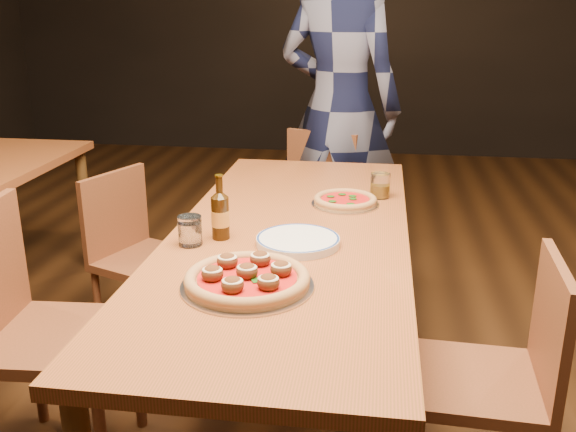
# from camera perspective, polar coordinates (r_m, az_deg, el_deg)

# --- Properties ---
(ground) EXTENTS (9.00, 9.00, 0.00)m
(ground) POSITION_cam_1_polar(r_m,az_deg,el_deg) (2.55, 0.17, -17.35)
(ground) COLOR black
(table_main) EXTENTS (0.80, 2.00, 0.75)m
(table_main) POSITION_cam_1_polar(r_m,az_deg,el_deg) (2.22, 0.19, -3.05)
(table_main) COLOR brown
(table_main) RESTS_ON ground
(chair_main_nw) EXTENTS (0.47, 0.47, 0.94)m
(chair_main_nw) POSITION_cam_1_polar(r_m,az_deg,el_deg) (2.23, -19.78, -9.99)
(chair_main_nw) COLOR #5A3317
(chair_main_nw) RESTS_ON ground
(chair_main_sw) EXTENTS (0.50, 0.50, 0.82)m
(chair_main_sw) POSITION_cam_1_polar(r_m,az_deg,el_deg) (2.91, -12.31, -3.79)
(chair_main_sw) COLOR #5A3317
(chair_main_sw) RESTS_ON ground
(chair_main_e) EXTENTS (0.42, 0.42, 0.86)m
(chair_main_e) POSITION_cam_1_polar(r_m,az_deg,el_deg) (2.05, 16.43, -13.78)
(chair_main_e) COLOR #5A3317
(chair_main_e) RESTS_ON ground
(chair_end) EXTENTS (0.51, 0.51, 0.87)m
(chair_end) POSITION_cam_1_polar(r_m,az_deg,el_deg) (3.40, 1.63, 0.40)
(chair_end) COLOR #5A3317
(chair_end) RESTS_ON ground
(pizza_meatball) EXTENTS (0.37, 0.37, 0.07)m
(pizza_meatball) POSITION_cam_1_polar(r_m,az_deg,el_deg) (1.77, -3.65, -5.56)
(pizza_meatball) COLOR #B7B7BF
(pizza_meatball) RESTS_ON table_main
(pizza_margherita) EXTENTS (0.26, 0.26, 0.03)m
(pizza_margherita) POSITION_cam_1_polar(r_m,az_deg,el_deg) (2.48, 5.11, 1.39)
(pizza_margherita) COLOR #B7B7BF
(pizza_margherita) RESTS_ON table_main
(plate_stack) EXTENTS (0.27, 0.27, 0.03)m
(plate_stack) POSITION_cam_1_polar(r_m,az_deg,el_deg) (2.07, 0.89, -2.26)
(plate_stack) COLOR white
(plate_stack) RESTS_ON table_main
(beer_bottle) EXTENTS (0.06, 0.06, 0.21)m
(beer_bottle) POSITION_cam_1_polar(r_m,az_deg,el_deg) (2.11, -6.03, -0.04)
(beer_bottle) COLOR black
(beer_bottle) RESTS_ON table_main
(water_glass) EXTENTS (0.08, 0.08, 0.10)m
(water_glass) POSITION_cam_1_polar(r_m,az_deg,el_deg) (2.08, -8.70, -1.28)
(water_glass) COLOR white
(water_glass) RESTS_ON table_main
(amber_glass) EXTENTS (0.08, 0.08, 0.10)m
(amber_glass) POSITION_cam_1_polar(r_m,az_deg,el_deg) (2.58, 8.19, 2.70)
(amber_glass) COLOR #A26812
(amber_glass) RESTS_ON table_main
(diner) EXTENTS (0.79, 0.63, 1.89)m
(diner) POSITION_cam_1_polar(r_m,az_deg,el_deg) (3.53, 4.57, 9.53)
(diner) COLOR black
(diner) RESTS_ON ground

